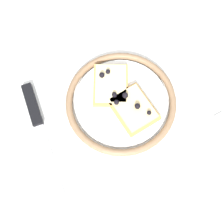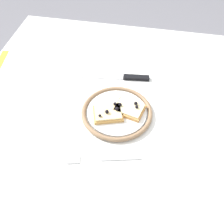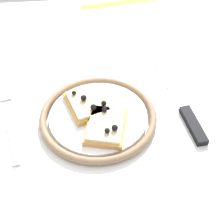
{
  "view_description": "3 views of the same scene",
  "coord_description": "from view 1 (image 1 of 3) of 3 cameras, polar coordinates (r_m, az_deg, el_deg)",
  "views": [
    {
      "loc": [
        0.06,
        0.17,
        1.35
      ],
      "look_at": [
        0.01,
        -0.02,
        0.8
      ],
      "focal_mm": 49.22,
      "sensor_mm": 36.0,
      "label": 1
    },
    {
      "loc": [
        -0.53,
        -0.13,
        1.4
      ],
      "look_at": [
        -0.04,
        -0.03,
        0.82
      ],
      "focal_mm": 42.27,
      "sensor_mm": 36.0,
      "label": 2
    },
    {
      "loc": [
        -0.03,
        -0.43,
        1.2
      ],
      "look_at": [
        0.01,
        -0.04,
        0.79
      ],
      "focal_mm": 48.96,
      "sensor_mm": 36.0,
      "label": 3
    }
  ],
  "objects": [
    {
      "name": "fork",
      "position": [
        0.65,
        16.12,
        4.24
      ],
      "size": [
        0.06,
        0.2,
        0.0
      ],
      "color": "silver",
      "rests_on": "dining_table"
    },
    {
      "name": "pizza_slice_near",
      "position": [
        0.59,
        4.03,
        0.61
      ],
      "size": [
        0.09,
        0.1,
        0.03
      ],
      "color": "tan",
      "rests_on": "plate"
    },
    {
      "name": "plate",
      "position": [
        0.6,
        1.67,
        1.9
      ],
      "size": [
        0.22,
        0.22,
        0.02
      ],
      "color": "white",
      "rests_on": "dining_table"
    },
    {
      "name": "pizza_slice_far",
      "position": [
        0.61,
        0.14,
        5.19
      ],
      "size": [
        0.09,
        0.1,
        0.03
      ],
      "color": "tan",
      "rests_on": "plate"
    },
    {
      "name": "knife",
      "position": [
        0.61,
        -13.8,
        -1.36
      ],
      "size": [
        0.05,
        0.24,
        0.01
      ],
      "color": "silver",
      "rests_on": "dining_table"
    },
    {
      "name": "dining_table",
      "position": [
        0.68,
        1.43,
        -4.6
      ],
      "size": [
        0.98,
        0.91,
        0.78
      ],
      "color": "white",
      "rests_on": "ground_plane"
    },
    {
      "name": "ground_plane",
      "position": [
        1.36,
        0.73,
        -12.34
      ],
      "size": [
        6.0,
        6.0,
        0.0
      ],
      "primitive_type": "plane",
      "color": "slate"
    }
  ]
}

